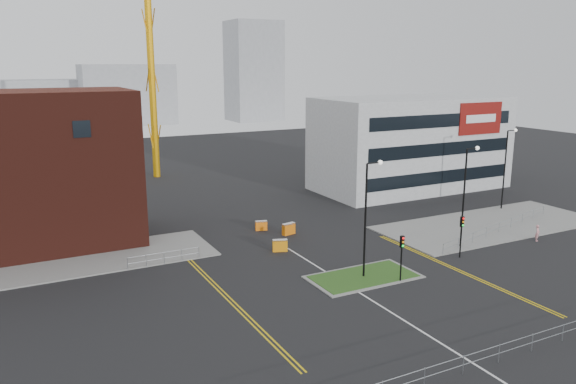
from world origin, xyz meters
The scene contains 26 objects.
ground centered at (0.00, 0.00, 0.00)m, with size 200.00×200.00×0.00m, color black.
pavement_left centered at (-20.00, 22.00, 0.06)m, with size 28.00×8.00×0.12m, color slate.
pavement_right centered at (22.00, 14.00, 0.06)m, with size 24.00×10.00×0.12m, color slate.
island_kerb centered at (2.00, 8.00, 0.04)m, with size 8.60×4.60×0.08m, color slate.
grass_island centered at (2.00, 8.00, 0.06)m, with size 8.00×4.00×0.12m, color #204818.
office_block centered at (26.01, 31.97, 6.00)m, with size 25.00×12.20×12.00m.
streetlamp_island centered at (2.22, 8.00, 5.41)m, with size 1.46×0.36×9.18m.
streetlamp_right_near centered at (14.22, 10.00, 5.41)m, with size 1.46×0.36×9.18m.
streetlamp_right_far centered at (28.22, 18.00, 5.41)m, with size 1.46×0.36×9.18m.
traffic_light_island centered at (4.00, 5.98, 2.57)m, with size 0.28×0.33×3.65m.
traffic_light_right centered at (12.00, 7.98, 2.57)m, with size 0.28×0.33×3.65m.
railing_front centered at (0.00, -6.00, 0.78)m, with size 24.05×0.05×1.10m.
railing_left centered at (-11.00, 18.00, 0.74)m, with size 6.05×0.05×1.10m.
railing_right centered at (20.50, 11.50, 0.78)m, with size 19.05×5.05×1.10m.
centre_line centered at (0.00, 2.00, 0.01)m, with size 0.15×30.00×0.01m, color silver.
yellow_left_a centered at (-9.00, 10.00, 0.01)m, with size 0.12×24.00×0.01m, color gold.
yellow_left_b centered at (-8.70, 10.00, 0.01)m, with size 0.12×24.00×0.01m, color gold.
yellow_right_a centered at (9.50, 6.00, 0.01)m, with size 0.12×20.00×0.01m, color gold.
yellow_right_b centered at (9.80, 6.00, 0.01)m, with size 0.12×20.00×0.01m, color gold.
skyline_b centered at (10.00, 130.00, 8.00)m, with size 24.00×12.00×16.00m, color gray.
skyline_c centered at (45.00, 125.00, 14.00)m, with size 14.00×12.00×28.00m, color gray.
skyline_d centered at (-8.00, 140.00, 6.00)m, with size 30.00×12.00×12.00m, color gray.
pedestrian centered at (21.74, 8.08, 0.78)m, with size 0.57×0.38×1.57m, color pink.
barrier_left centered at (-1.00, 16.56, 0.59)m, with size 1.37×0.84×1.09m.
barrier_mid centered at (0.22, 23.17, 0.53)m, with size 1.23×0.69×0.98m.
barrier_right centered at (2.00, 20.66, 0.62)m, with size 1.42×0.74×1.14m.
Camera 1 is at (-22.17, -25.77, 16.29)m, focal length 35.00 mm.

